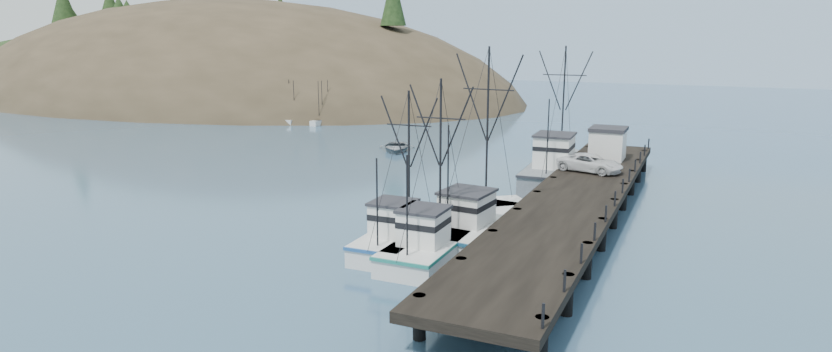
{
  "coord_description": "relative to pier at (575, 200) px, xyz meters",
  "views": [
    {
      "loc": [
        21.75,
        -27.18,
        12.68
      ],
      "look_at": [
        2.65,
        14.97,
        2.5
      ],
      "focal_mm": 28.0,
      "sensor_mm": 36.0,
      "label": 1
    }
  ],
  "objects": [
    {
      "name": "distant_ridge",
      "position": [
        -4.0,
        154.0,
        -1.69
      ],
      "size": [
        360.0,
        40.0,
        26.0
      ],
      "primitive_type": "cube",
      "color": "#9EB2C6",
      "rests_on": "ground"
    },
    {
      "name": "motorboat",
      "position": [
        -23.36,
        20.16,
        -1.69
      ],
      "size": [
        6.04,
        6.91,
        1.19
      ],
      "primitive_type": "imported",
      "rotation": [
        0.0,
        0.0,
        0.4
      ],
      "color": "slate",
      "rests_on": "ground"
    },
    {
      "name": "ground",
      "position": [
        -14.0,
        -16.0,
        -1.69
      ],
      "size": [
        400.0,
        400.0,
        0.0
      ],
      "primitive_type": "plane",
      "color": "#31506D",
      "rests_on": "ground"
    },
    {
      "name": "moored_sailboats",
      "position": [
        -47.86,
        36.72,
        -1.36
      ],
      "size": [
        15.24,
        10.35,
        6.35
      ],
      "color": "silver",
      "rests_on": "ground"
    },
    {
      "name": "trawler_far",
      "position": [
        -5.12,
        -5.13,
        -0.87
      ],
      "size": [
        4.95,
        12.18,
        12.27
      ],
      "color": "silver",
      "rests_on": "ground"
    },
    {
      "name": "pier_shed",
      "position": [
        0.02,
        14.14,
        1.73
      ],
      "size": [
        3.0,
        3.2,
        2.8
      ],
      "color": "silver",
      "rests_on": "pier"
    },
    {
      "name": "work_vessel",
      "position": [
        -3.72,
        11.71,
        -0.46
      ],
      "size": [
        4.61,
        14.12,
        12.03
      ],
      "color": "slate",
      "rests_on": "ground"
    },
    {
      "name": "pickup_truck",
      "position": [
        -0.41,
        8.17,
        1.02
      ],
      "size": [
        5.5,
        3.53,
        1.41
      ],
      "primitive_type": "imported",
      "rotation": [
        0.0,
        0.0,
        1.32
      ],
      "color": "silver",
      "rests_on": "pier"
    },
    {
      "name": "headland",
      "position": [
        -88.95,
        62.61,
        -6.24
      ],
      "size": [
        134.8,
        78.0,
        51.0
      ],
      "color": "#382D1E",
      "rests_on": "ground"
    },
    {
      "name": "trawler_near",
      "position": [
        -6.09,
        -10.16,
        -0.87
      ],
      "size": [
        3.4,
        10.25,
        10.58
      ],
      "color": "silver",
      "rests_on": "ground"
    },
    {
      "name": "trawler_mid",
      "position": [
        -8.31,
        -9.61,
        -0.87
      ],
      "size": [
        3.37,
        9.61,
        9.79
      ],
      "color": "silver",
      "rests_on": "ground"
    },
    {
      "name": "pier",
      "position": [
        0.0,
        0.0,
        0.0
      ],
      "size": [
        6.0,
        44.0,
        2.0
      ],
      "color": "black",
      "rests_on": "ground"
    },
    {
      "name": "distant_ridge_far",
      "position": [
        -54.0,
        169.0,
        -1.69
      ],
      "size": [
        180.0,
        25.0,
        18.0
      ],
      "primitive_type": "cube",
      "color": "silver",
      "rests_on": "ground"
    }
  ]
}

